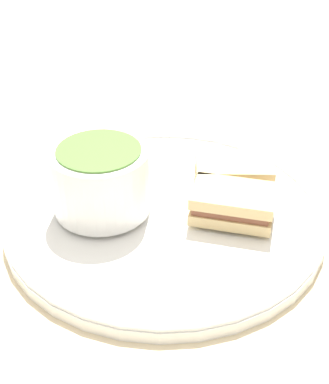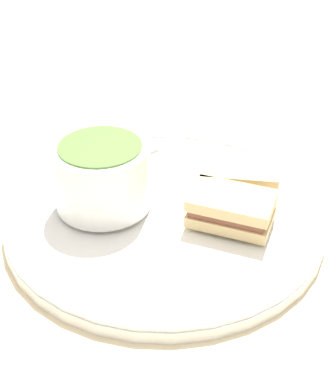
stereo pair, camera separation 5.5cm
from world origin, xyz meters
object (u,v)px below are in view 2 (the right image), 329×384
Objects in this scene: spoon at (100,171)px; sandwich_half_far at (238,178)px; sandwich_half_near at (232,207)px; soup_bowl at (102,175)px.

sandwich_half_far reaches higher than spoon.
sandwich_half_far is (-0.01, 0.05, 0.00)m from sandwich_half_near.
sandwich_half_near is 0.05m from sandwich_half_far.
soup_bowl reaches higher than spoon.
sandwich_half_near is (0.13, 0.02, -0.02)m from soup_bowl.
soup_bowl is 0.15m from sandwich_half_far.
soup_bowl is 0.14m from sandwich_half_near.
sandwich_half_far is (0.13, 0.07, -0.02)m from soup_bowl.
sandwich_half_far is at bearing 96.50° from sandwich_half_near.
soup_bowl is at bearing 56.71° from spoon.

